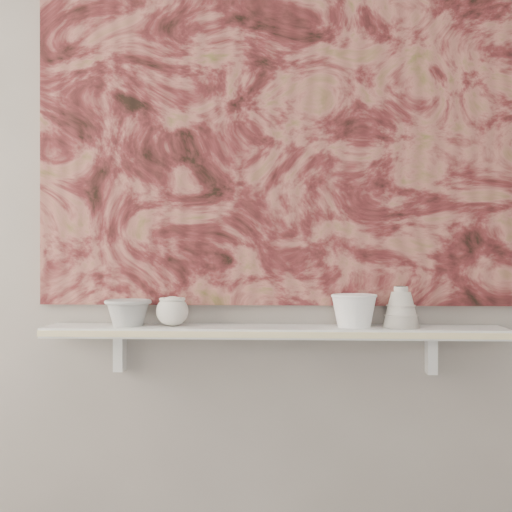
# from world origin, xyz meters

# --- Properties ---
(wall_back) EXTENTS (3.60, 0.00, 3.60)m
(wall_back) POSITION_xyz_m (0.00, 1.60, 1.35)
(wall_back) COLOR gray
(wall_back) RESTS_ON floor
(shelf) EXTENTS (1.40, 0.18, 0.03)m
(shelf) POSITION_xyz_m (0.00, 1.51, 0.92)
(shelf) COLOR silver
(shelf) RESTS_ON wall_back
(shelf_stripe) EXTENTS (1.40, 0.01, 0.02)m
(shelf_stripe) POSITION_xyz_m (0.00, 1.41, 0.92)
(shelf_stripe) COLOR beige
(shelf_stripe) RESTS_ON shelf
(bracket_left) EXTENTS (0.03, 0.06, 0.12)m
(bracket_left) POSITION_xyz_m (-0.49, 1.57, 0.84)
(bracket_left) COLOR silver
(bracket_left) RESTS_ON wall_back
(bracket_right) EXTENTS (0.03, 0.06, 0.12)m
(bracket_right) POSITION_xyz_m (0.49, 1.57, 0.84)
(bracket_right) COLOR silver
(bracket_right) RESTS_ON wall_back
(painting) EXTENTS (1.50, 0.02, 1.10)m
(painting) POSITION_xyz_m (0.00, 1.59, 1.54)
(painting) COLOR maroon
(painting) RESTS_ON wall_back
(house_motif) EXTENTS (0.09, 0.00, 0.08)m
(house_motif) POSITION_xyz_m (0.45, 1.57, 1.23)
(house_motif) COLOR black
(house_motif) RESTS_ON painting
(bowl_grey) EXTENTS (0.18, 0.18, 0.08)m
(bowl_grey) POSITION_xyz_m (-0.45, 1.51, 0.97)
(bowl_grey) COLOR #989895
(bowl_grey) RESTS_ON shelf
(cup_cream) EXTENTS (0.11, 0.11, 0.09)m
(cup_cream) POSITION_xyz_m (-0.31, 1.51, 0.98)
(cup_cream) COLOR silver
(cup_cream) RESTS_ON shelf
(bell_vessel) EXTENTS (0.12, 0.12, 0.12)m
(bell_vessel) POSITION_xyz_m (0.39, 1.51, 0.99)
(bell_vessel) COLOR beige
(bell_vessel) RESTS_ON shelf
(bowl_white) EXTENTS (0.18, 0.18, 0.10)m
(bowl_white) POSITION_xyz_m (0.25, 1.51, 0.98)
(bowl_white) COLOR white
(bowl_white) RESTS_ON shelf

